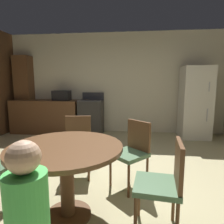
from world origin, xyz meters
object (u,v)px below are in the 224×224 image
Objects in this scene: refrigerator at (195,103)px; chair_north at (78,142)px; microwave at (62,95)px; oven_range at (91,117)px; chair_northeast at (133,149)px; dining_table at (66,161)px; chair_east at (165,181)px.

refrigerator is 3.27m from chair_north.
refrigerator is 3.44m from microwave.
refrigerator reaches higher than oven_range.
refrigerator reaches higher than chair_northeast.
chair_northeast is at bearing 46.52° from dining_table.
oven_range is 2.33m from chair_north.
chair_east is (-1.23, -3.29, -0.38)m from refrigerator.
oven_range is at bearing 98.14° from dining_table.
chair_east is (1.40, -3.35, 0.03)m from oven_range.
chair_north is (0.30, -2.31, 0.03)m from oven_range.
microwave is 3.24m from chair_northeast.
chair_north is at bearing -135.97° from refrigerator.
refrigerator is 3.54m from chair_east.
refrigerator is 3.87m from dining_table.
refrigerator is at bearing -167.83° from chair_northeast.
refrigerator is at bearing -0.84° from microwave.
refrigerator reaches higher than microwave.
dining_table is at bearing -0.00° from chair_north.
microwave is at bearing -99.59° from chair_northeast.
microwave reaches higher than chair_northeast.
dining_table is (0.46, -3.24, 0.13)m from oven_range.
dining_table is at bearing -68.64° from microwave.
oven_range reaches higher than dining_table.
dining_table is 0.95m from chair_northeast.
oven_range is 0.98m from microwave.
oven_range reaches higher than chair_northeast.
chair_north reaches higher than dining_table.
microwave is at bearing 179.16° from refrigerator.
oven_range is 2.79m from chair_northeast.
refrigerator reaches higher than chair_north.
oven_range is 0.62× the size of refrigerator.
chair_east is at bearing 36.91° from chair_north.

